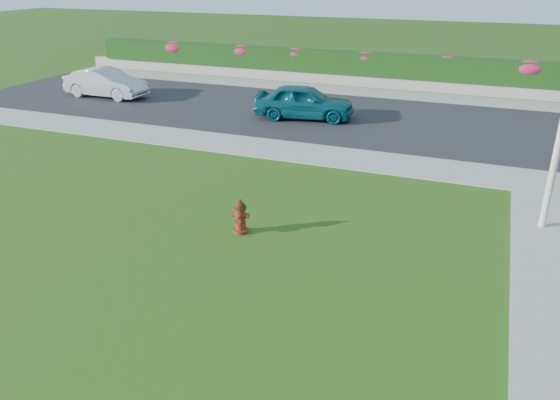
% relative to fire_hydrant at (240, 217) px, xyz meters
% --- Properties ---
extents(ground, '(120.00, 120.00, 0.00)m').
position_rel_fire_hydrant_xyz_m(ground, '(-0.12, -2.94, -0.39)').
color(ground, black).
rests_on(ground, ground).
extents(street_far, '(26.00, 8.00, 0.04)m').
position_rel_fire_hydrant_xyz_m(street_far, '(-5.12, 11.06, -0.37)').
color(street_far, black).
rests_on(street_far, ground).
extents(sidewalk_far, '(24.00, 2.00, 0.04)m').
position_rel_fire_hydrant_xyz_m(sidewalk_far, '(-6.12, 6.06, -0.37)').
color(sidewalk_far, gray).
rests_on(sidewalk_far, ground).
extents(curb_corner, '(2.00, 2.00, 0.04)m').
position_rel_fire_hydrant_xyz_m(curb_corner, '(6.88, 6.06, -0.37)').
color(curb_corner, gray).
rests_on(curb_corner, ground).
extents(sidewalk_beyond, '(34.00, 2.00, 0.04)m').
position_rel_fire_hydrant_xyz_m(sidewalk_beyond, '(-1.12, 16.06, -0.37)').
color(sidewalk_beyond, gray).
rests_on(sidewalk_beyond, ground).
extents(retaining_wall, '(34.00, 0.40, 0.60)m').
position_rel_fire_hydrant_xyz_m(retaining_wall, '(-1.12, 17.56, -0.09)').
color(retaining_wall, gray).
rests_on(retaining_wall, ground).
extents(hedge, '(32.00, 0.90, 1.10)m').
position_rel_fire_hydrant_xyz_m(hedge, '(-1.12, 17.66, 0.76)').
color(hedge, black).
rests_on(hedge, retaining_wall).
extents(fire_hydrant, '(0.43, 0.41, 0.83)m').
position_rel_fire_hydrant_xyz_m(fire_hydrant, '(0.00, 0.00, 0.00)').
color(fire_hydrant, '#510E0C').
rests_on(fire_hydrant, ground).
extents(sedan_teal, '(4.21, 2.28, 1.36)m').
position_rel_fire_hydrant_xyz_m(sedan_teal, '(-2.02, 10.22, 0.33)').
color(sedan_teal, '#0C4F5F').
rests_on(sedan_teal, street_far).
extents(sedan_silver, '(4.03, 1.49, 1.32)m').
position_rel_fire_hydrant_xyz_m(sedan_silver, '(-11.94, 10.52, 0.30)').
color(sedan_silver, '#B6B8BE').
rests_on(sedan_silver, street_far).
extents(flower_clump_a, '(1.45, 0.93, 0.73)m').
position_rel_fire_hydrant_xyz_m(flower_clump_a, '(-12.46, 17.56, 1.02)').
color(flower_clump_a, '#BD2063').
rests_on(flower_clump_a, hedge).
extents(flower_clump_b, '(1.32, 0.85, 0.66)m').
position_rel_fire_hydrant_xyz_m(flower_clump_b, '(-8.15, 17.56, 1.04)').
color(flower_clump_b, '#BD2063').
rests_on(flower_clump_b, hedge).
extents(flower_clump_c, '(1.18, 0.76, 0.59)m').
position_rel_fire_hydrant_xyz_m(flower_clump_c, '(-5.05, 17.56, 1.07)').
color(flower_clump_c, '#BD2063').
rests_on(flower_clump_c, hedge).
extents(flower_clump_d, '(1.16, 0.75, 0.58)m').
position_rel_fire_hydrant_xyz_m(flower_clump_d, '(-1.30, 17.56, 1.08)').
color(flower_clump_d, '#BD2063').
rests_on(flower_clump_d, hedge).
extents(flower_clump_e, '(1.04, 0.67, 0.52)m').
position_rel_fire_hydrant_xyz_m(flower_clump_e, '(2.73, 17.56, 1.10)').
color(flower_clump_e, '#BD2063').
rests_on(flower_clump_e, hedge).
extents(flower_clump_f, '(1.46, 0.94, 0.73)m').
position_rel_fire_hydrant_xyz_m(flower_clump_f, '(6.39, 17.56, 1.02)').
color(flower_clump_f, '#BD2063').
rests_on(flower_clump_f, hedge).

